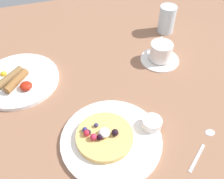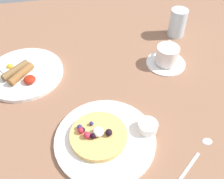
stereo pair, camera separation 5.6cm
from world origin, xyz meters
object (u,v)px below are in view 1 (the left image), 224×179
(teaspoon, at_px, (205,141))
(water_glass, at_px, (167,19))
(coffee_saucer, at_px, (160,59))
(breakfast_plate, at_px, (19,80))
(pancake_plate, at_px, (111,140))
(coffee_cup, at_px, (161,51))
(syrup_ramekin, at_px, (152,123))

(teaspoon, height_order, water_glass, water_glass)
(coffee_saucer, bearing_deg, breakfast_plate, 176.10)
(pancake_plate, height_order, water_glass, water_glass)
(coffee_cup, height_order, teaspoon, coffee_cup)
(syrup_ramekin, distance_m, water_glass, 0.49)
(teaspoon, bearing_deg, coffee_saucer, 86.39)
(breakfast_plate, relative_size, coffee_cup, 2.49)
(water_glass, bearing_deg, syrup_ramekin, -119.24)
(pancake_plate, height_order, syrup_ramekin, syrup_ramekin)
(coffee_cup, distance_m, teaspoon, 0.35)
(pancake_plate, relative_size, teaspoon, 2.13)
(water_glass, bearing_deg, breakfast_plate, -167.42)
(teaspoon, distance_m, water_glass, 0.52)
(pancake_plate, bearing_deg, syrup_ramekin, 3.61)
(syrup_ramekin, height_order, coffee_saucer, syrup_ramekin)
(breakfast_plate, height_order, coffee_cup, coffee_cup)
(coffee_cup, bearing_deg, coffee_saucer, -113.86)
(syrup_ramekin, relative_size, water_glass, 0.50)
(breakfast_plate, bearing_deg, syrup_ramekin, -41.15)
(breakfast_plate, xyz_separation_m, water_glass, (0.58, 0.13, 0.05))
(breakfast_plate, height_order, coffee_saucer, breakfast_plate)
(coffee_saucer, height_order, teaspoon, coffee_saucer)
(coffee_saucer, bearing_deg, teaspoon, -93.61)
(syrup_ramekin, relative_size, coffee_cup, 0.52)
(syrup_ramekin, height_order, coffee_cup, coffee_cup)
(pancake_plate, relative_size, breakfast_plate, 1.05)
(coffee_saucer, relative_size, teaspoon, 1.08)
(coffee_saucer, xyz_separation_m, coffee_cup, (0.00, 0.00, 0.04))
(coffee_cup, xyz_separation_m, water_glass, (0.09, 0.16, 0.01))
(teaspoon, bearing_deg, syrup_ramekin, 146.04)
(pancake_plate, relative_size, coffee_saucer, 1.98)
(pancake_plate, xyz_separation_m, coffee_saucer, (0.26, 0.27, -0.00))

